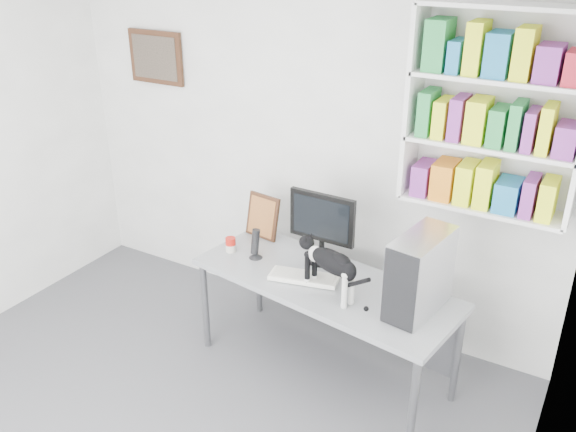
% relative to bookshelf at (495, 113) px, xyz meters
% --- Properties ---
extents(room, '(4.01, 4.01, 2.70)m').
position_rel_bookshelf_xyz_m(room, '(-1.40, -1.85, -0.50)').
color(room, '#535358').
rests_on(room, ground).
extents(bookshelf, '(1.03, 0.28, 1.24)m').
position_rel_bookshelf_xyz_m(bookshelf, '(0.00, 0.00, 0.00)').
color(bookshelf, white).
rests_on(bookshelf, room).
extents(wall_art, '(0.52, 0.04, 0.42)m').
position_rel_bookshelf_xyz_m(wall_art, '(-2.70, 0.12, 0.05)').
color(wall_art, '#462516').
rests_on(wall_art, room).
extents(desk, '(1.86, 0.95, 0.74)m').
position_rel_bookshelf_xyz_m(desk, '(-0.82, -0.54, -1.48)').
color(desk, gray).
rests_on(desk, room).
extents(monitor, '(0.48, 0.24, 0.51)m').
position_rel_bookshelf_xyz_m(monitor, '(-0.96, -0.31, -0.85)').
color(monitor, black).
rests_on(monitor, desk).
extents(keyboard, '(0.48, 0.27, 0.03)m').
position_rel_bookshelf_xyz_m(keyboard, '(-0.94, -0.60, -1.09)').
color(keyboard, white).
rests_on(keyboard, desk).
extents(pc_tower, '(0.29, 0.52, 0.50)m').
position_rel_bookshelf_xyz_m(pc_tower, '(-0.18, -0.56, -0.86)').
color(pc_tower, silver).
rests_on(pc_tower, desk).
extents(speaker, '(0.11, 0.11, 0.23)m').
position_rel_bookshelf_xyz_m(speaker, '(-1.37, -0.51, -1.00)').
color(speaker, black).
rests_on(speaker, desk).
extents(leaning_print, '(0.28, 0.14, 0.34)m').
position_rel_bookshelf_xyz_m(leaning_print, '(-1.51, -0.20, -0.94)').
color(leaning_print, '#462516').
rests_on(leaning_print, desk).
extents(soup_can, '(0.09, 0.09, 0.11)m').
position_rel_bookshelf_xyz_m(soup_can, '(-1.58, -0.52, -1.06)').
color(soup_can, red).
rests_on(soup_can, desk).
extents(cat, '(0.55, 0.31, 0.33)m').
position_rel_bookshelf_xyz_m(cat, '(-0.70, -0.69, -0.94)').
color(cat, black).
rests_on(cat, desk).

